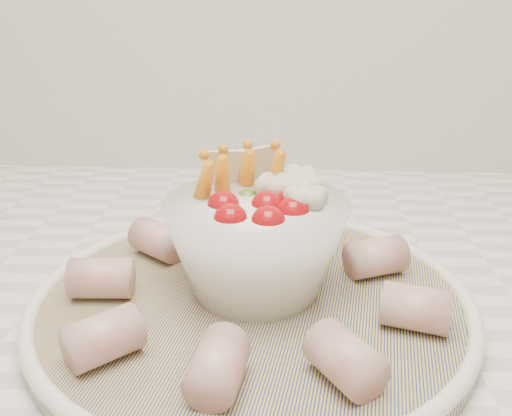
{
  "coord_description": "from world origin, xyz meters",
  "views": [
    {
      "loc": [
        0.09,
        0.99,
        1.17
      ],
      "look_at": [
        0.07,
        1.39,
        1.01
      ],
      "focal_mm": 40.0,
      "sensor_mm": 36.0,
      "label": 1
    }
  ],
  "objects": [
    {
      "name": "serving_platter",
      "position": [
        0.07,
        1.38,
        0.93
      ],
      "size": [
        0.39,
        0.39,
        0.02
      ],
      "color": "navy",
      "rests_on": "kitchen_counter"
    },
    {
      "name": "veggie_bowl",
      "position": [
        0.07,
        1.39,
        0.98
      ],
      "size": [
        0.14,
        0.14,
        0.11
      ],
      "color": "white",
      "rests_on": "serving_platter"
    },
    {
      "name": "cured_meat_rolls",
      "position": [
        0.07,
        1.38,
        0.95
      ],
      "size": [
        0.29,
        0.28,
        0.03
      ],
      "color": "#B75653",
      "rests_on": "serving_platter"
    }
  ]
}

